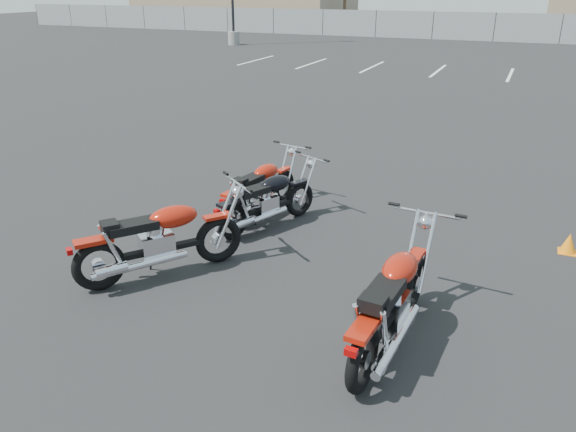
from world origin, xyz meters
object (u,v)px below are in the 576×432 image
at_px(motorcycle_second_black, 267,200).
at_px(motorcycle_rear_red, 393,301).
at_px(motorcycle_front_red, 260,188).
at_px(motorcycle_third_red, 160,239).

relative_size(motorcycle_second_black, motorcycle_rear_red, 0.83).
distance_m(motorcycle_front_red, motorcycle_third_red, 2.48).
xyz_separation_m(motorcycle_front_red, motorcycle_rear_red, (2.91, -2.78, 0.08)).
height_order(motorcycle_third_red, motorcycle_rear_red, motorcycle_rear_red).
bearing_deg(motorcycle_front_red, motorcycle_third_red, -95.60).
height_order(motorcycle_second_black, motorcycle_third_red, motorcycle_third_red).
bearing_deg(motorcycle_second_black, motorcycle_third_red, -106.55).
bearing_deg(motorcycle_third_red, motorcycle_rear_red, -5.70).
height_order(motorcycle_front_red, motorcycle_second_black, motorcycle_second_black).
relative_size(motorcycle_front_red, motorcycle_third_red, 0.95).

